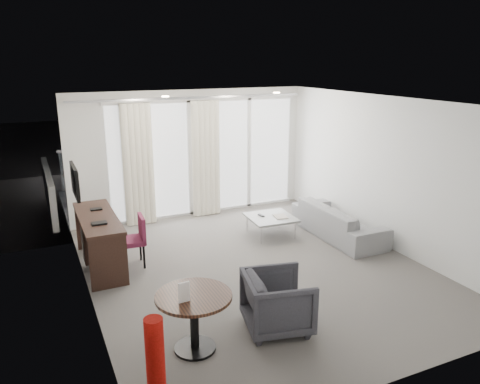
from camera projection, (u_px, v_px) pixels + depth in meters
name	position (u px, v px, depth m)	size (l,w,h in m)	color
floor	(256.00, 268.00, 7.39)	(5.00, 6.00, 0.00)	#5A5651
ceiling	(258.00, 102.00, 6.67)	(5.00, 6.00, 0.00)	white
wall_left	(84.00, 211.00, 6.03)	(0.00, 6.00, 2.60)	silver
wall_right	(386.00, 173.00, 8.04)	(0.00, 6.00, 2.60)	silver
wall_front	(399.00, 267.00, 4.41)	(5.00, 0.00, 2.60)	silver
window_panel	(205.00, 157.00, 9.79)	(4.00, 0.02, 2.38)	white
window_frame	(206.00, 157.00, 9.77)	(4.10, 0.06, 2.44)	white
curtain_left	(138.00, 165.00, 9.06)	(0.60, 0.20, 2.38)	#EEE6CA
curtain_right	(206.00, 159.00, 9.62)	(0.60, 0.20, 2.38)	#EEE6CA
curtain_track	(193.00, 98.00, 9.18)	(4.80, 0.04, 0.04)	#B2B2B7
downlight_a	(165.00, 96.00, 7.71)	(0.12, 0.12, 0.02)	#FFE0B2
downlight_b	(277.00, 93.00, 8.56)	(0.12, 0.12, 0.02)	#FFE0B2
desk	(100.00, 241.00, 7.37)	(0.56, 1.78, 0.83)	black
tv	(75.00, 181.00, 7.30)	(0.05, 0.80, 0.50)	black
desk_chair	(131.00, 242.00, 7.37)	(0.45, 0.42, 0.82)	maroon
round_table	(194.00, 322.00, 5.25)	(0.86, 0.86, 0.69)	#331C10
menu_card	(184.00, 299.00, 5.00)	(0.12, 0.02, 0.23)	white
tub_armchair	(278.00, 302.00, 5.66)	(0.76, 0.79, 0.72)	#2E2E34
coffee_table	(271.00, 226.00, 8.72)	(0.82, 0.82, 0.37)	gray
remote	(261.00, 216.00, 8.71)	(0.05, 0.16, 0.02)	black
magazine	(280.00, 217.00, 8.66)	(0.21, 0.27, 0.02)	gray
sofa	(338.00, 221.00, 8.65)	(2.04, 0.80, 0.59)	gray
terrace_slab	(185.00, 196.00, 11.46)	(5.60, 3.00, 0.12)	#4D4D50
rattan_chair_a	(205.00, 175.00, 11.61)	(0.56, 0.56, 0.82)	brown
rattan_chair_b	(251.00, 168.00, 12.30)	(0.56, 0.56, 0.82)	brown
rattan_table	(221.00, 187.00, 11.18)	(0.44, 0.44, 0.44)	brown
balustrade	(167.00, 162.00, 12.57)	(5.50, 0.06, 1.05)	#B2B2B7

